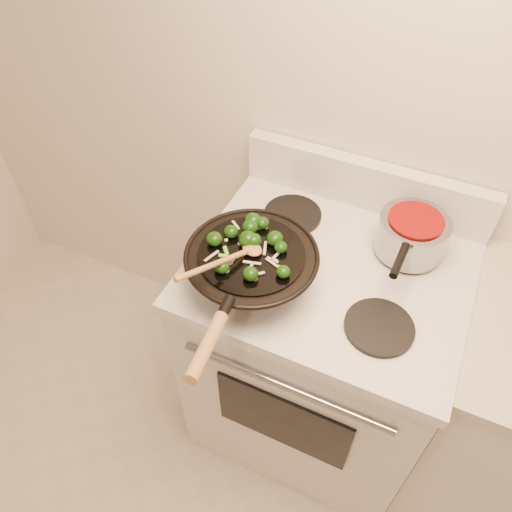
% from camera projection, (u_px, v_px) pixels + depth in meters
% --- Properties ---
extents(stove, '(0.78, 0.67, 1.08)m').
position_uv_depth(stove, '(317.00, 350.00, 1.75)').
color(stove, silver).
rests_on(stove, ground).
extents(wok, '(0.36, 0.59, 0.18)m').
position_uv_depth(wok, '(251.00, 267.00, 1.32)').
color(wok, black).
rests_on(wok, stove).
extents(stirfry, '(0.25, 0.23, 0.04)m').
position_uv_depth(stirfry, '(250.00, 241.00, 1.30)').
color(stirfry, '#103408').
rests_on(stirfry, wok).
extents(wooden_spoon, '(0.13, 0.25, 0.08)m').
position_uv_depth(wooden_spoon, '(232.00, 257.00, 1.24)').
color(wooden_spoon, olive).
rests_on(wooden_spoon, wok).
extents(saucepan, '(0.20, 0.32, 0.12)m').
position_uv_depth(saucepan, '(412.00, 235.00, 1.41)').
color(saucepan, gray).
rests_on(saucepan, stove).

